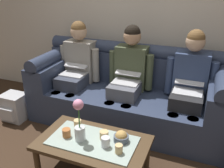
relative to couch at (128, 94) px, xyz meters
The scene contains 14 objects.
back_wall_patterned 1.20m from the couch, 90.00° to the left, with size 6.00×0.12×2.90m, color beige.
couch is the anchor object (origin of this frame).
person_left 0.77m from the couch, behind, with size 0.56×0.67×1.22m.
person_middle 0.29m from the couch, 90.00° to the right, with size 0.56×0.67×1.22m.
person_right 0.77m from the couch, ahead, with size 0.56×0.67×1.22m.
coffee_table 1.03m from the couch, 90.00° to the right, with size 1.01×0.59×0.37m.
flower_vase 1.08m from the couch, 95.77° to the right, with size 0.10×0.10×0.41m.
snack_bowl 0.97m from the couch, 75.50° to the right, with size 0.14×0.14×0.11m.
cup_near_left 1.09m from the couch, 103.17° to the right, with size 0.08×0.08×0.08m, color #B26633.
cup_near_right 0.97m from the couch, 84.81° to the right, with size 0.08×0.08×0.08m, color #DBB77A.
cup_far_center 1.08m from the couch, 82.31° to the right, with size 0.08×0.08×0.09m, color silver.
cup_far_left 1.14m from the couch, 75.75° to the right, with size 0.07×0.07×0.08m, color #DBB77A.
cup_far_right 0.95m from the couch, 102.34° to the right, with size 0.07×0.07×0.11m, color #DBB77A.
backpack_left 1.49m from the couch, 158.91° to the right, with size 0.29×0.30×0.35m.
Camera 1 is at (0.84, -1.50, 1.74)m, focal length 39.64 mm.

